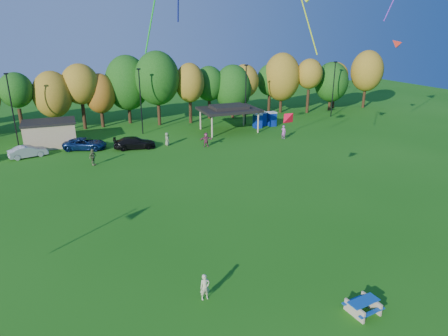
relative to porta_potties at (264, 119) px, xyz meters
name	(u,v)px	position (x,y,z in m)	size (l,w,h in m)	color
ground	(248,313)	(-20.07, -37.72, -1.10)	(160.00, 160.00, 0.00)	#19600F
tree_line	(113,88)	(-21.09, 7.80, 4.82)	(93.57, 10.55, 11.15)	black
lamp_posts	(141,99)	(-18.07, 2.28, 3.80)	(64.50, 0.25, 9.09)	black
utility_building	(50,133)	(-30.07, 0.28, 0.54)	(6.30, 4.30, 3.25)	tan
pavilion	(229,109)	(-6.07, -0.72, 2.13)	(8.20, 6.20, 3.77)	tan
porta_potties	(264,119)	(0.00, 0.00, 0.00)	(3.75, 2.27, 2.18)	navy
picnic_table	(363,306)	(-14.41, -39.86, -0.67)	(1.86, 1.60, 0.74)	tan
kite_flyer	(205,287)	(-21.78, -35.74, -0.33)	(0.56, 0.37, 1.54)	beige
car_b	(28,151)	(-32.51, -3.79, -0.40)	(1.47, 4.21, 1.39)	#A6A5AB
car_c	(85,144)	(-26.15, -2.88, -0.39)	(2.36, 5.12, 1.42)	navy
car_d	(135,143)	(-20.39, -4.77, -0.36)	(2.07, 5.09, 1.48)	black
far_person_0	(93,157)	(-25.72, -9.60, -0.17)	(1.09, 0.45, 1.86)	olive
far_person_1	(206,140)	(-11.82, -7.21, -0.19)	(1.68, 0.54, 1.82)	#863854
far_person_2	(283,132)	(-0.81, -7.44, -0.17)	(0.68, 0.45, 1.86)	#BA57B2
far_person_5	(167,139)	(-16.32, -4.98, -0.25)	(0.83, 0.54, 1.70)	#74835A
kite_6	(290,116)	(-13.68, -30.25, 7.48)	(1.14, 1.41, 1.28)	red
kite_8	(395,43)	(10.41, -13.83, 11.41)	(1.76, 1.85, 1.50)	red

